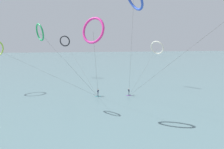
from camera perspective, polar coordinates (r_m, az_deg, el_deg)
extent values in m
cube|color=slate|center=(115.75, -5.82, 3.57)|extent=(400.00, 200.00, 0.08)
ellipsoid|color=purple|center=(46.64, 4.96, -6.12)|extent=(1.40, 0.40, 0.06)
cylinder|color=#191E38|center=(46.66, 4.97, -5.57)|extent=(0.12, 0.12, 0.80)
cylinder|color=#191E38|center=(46.39, 4.97, -5.66)|extent=(0.12, 0.12, 0.80)
cube|color=#191E38|center=(46.33, 4.98, -4.77)|extent=(0.27, 0.36, 0.62)
sphere|color=tan|center=(46.23, 4.99, -4.26)|extent=(0.22, 0.22, 0.22)
cylinder|color=#191E38|center=(46.65, 4.95, -4.60)|extent=(0.51, 0.20, 0.39)
cylinder|color=#191E38|center=(46.22, 4.95, -4.74)|extent=(0.51, 0.20, 0.39)
ellipsoid|color=teal|center=(45.94, -4.12, -6.36)|extent=(1.40, 0.40, 0.06)
cylinder|color=#191E38|center=(45.68, -4.12, -5.90)|extent=(0.12, 0.12, 0.80)
cylinder|color=#191E38|center=(45.95, -4.15, -5.80)|extent=(0.12, 0.12, 0.80)
cube|color=#191E38|center=(45.63, -4.14, -4.99)|extent=(0.21, 0.32, 0.62)
sphere|color=tan|center=(45.52, -4.15, -4.48)|extent=(0.22, 0.22, 0.22)
cylinder|color=#191E38|center=(45.52, -4.13, -4.96)|extent=(0.50, 0.10, 0.39)
cylinder|color=#191E38|center=(45.94, -4.18, -4.82)|extent=(0.50, 0.10, 0.39)
torus|color=silver|center=(55.59, 13.12, 7.71)|extent=(3.88, 4.03, 3.72)
cylinder|color=#3F3F3F|center=(50.64, 9.39, 1.26)|extent=(9.75, 8.29, 10.91)
cylinder|color=#3F3F3F|center=(39.72, 5.57, 5.61)|extent=(1.81, 10.27, 20.08)
torus|color=#CC288E|center=(30.87, -5.56, 12.79)|extent=(4.02, 3.77, 4.19)
cylinder|color=#3F3F3F|center=(37.91, -4.69, 1.09)|extent=(1.49, 13.19, 14.41)
cylinder|color=#3F3F3F|center=(33.49, 15.74, 2.29)|extent=(6.57, 26.51, 17.57)
torus|color=black|center=(69.98, -13.70, 9.53)|extent=(3.85, 2.01, 3.78)
cylinder|color=#3F3F3F|center=(57.25, -9.88, 3.10)|extent=(9.64, 25.70, 12.57)
cylinder|color=#3F3F3F|center=(49.03, -18.96, 0.59)|extent=(24.58, 7.08, 10.96)
torus|color=#199351|center=(37.73, -20.44, 11.56)|extent=(2.30, 3.10, 3.15)
cylinder|color=#3F3F3F|center=(40.93, -11.41, 1.56)|extent=(10.73, 7.13, 14.36)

